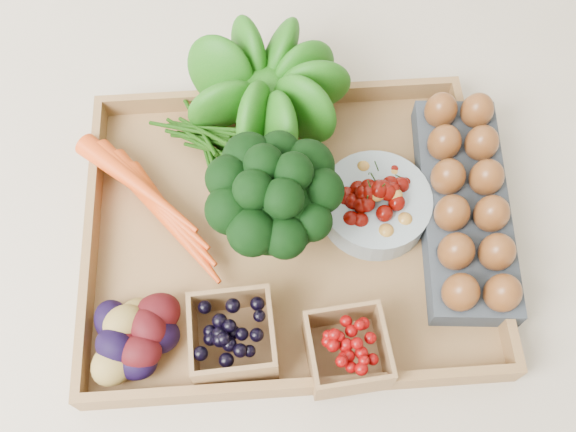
{
  "coord_description": "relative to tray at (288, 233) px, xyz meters",
  "views": [
    {
      "loc": [
        -0.03,
        -0.38,
        0.82
      ],
      "look_at": [
        0.0,
        0.0,
        0.06
      ],
      "focal_mm": 40.0,
      "sensor_mm": 36.0,
      "label": 1
    }
  ],
  "objects": [
    {
      "name": "cherry_bowl",
      "position": [
        0.12,
        0.02,
        0.03
      ],
      "size": [
        0.15,
        0.15,
        0.04
      ],
      "primitive_type": "cylinder",
      "color": "#8C9EA5",
      "rests_on": "tray"
    },
    {
      "name": "tray",
      "position": [
        0.0,
        0.0,
        0.0
      ],
      "size": [
        0.55,
        0.45,
        0.01
      ],
      "primitive_type": "cube",
      "color": "olive",
      "rests_on": "ground"
    },
    {
      "name": "lettuce",
      "position": [
        -0.02,
        0.19,
        0.09
      ],
      "size": [
        0.16,
        0.16,
        0.16
      ],
      "primitive_type": "sphere",
      "color": "#11580D",
      "rests_on": "tray"
    },
    {
      "name": "punnet_blackberry",
      "position": [
        -0.08,
        -0.16,
        0.04
      ],
      "size": [
        0.11,
        0.11,
        0.07
      ],
      "primitive_type": "cube",
      "rotation": [
        0.0,
        0.0,
        0.05
      ],
      "color": "black",
      "rests_on": "tray"
    },
    {
      "name": "ground",
      "position": [
        0.0,
        0.0,
        -0.01
      ],
      "size": [
        4.0,
        4.0,
        0.0
      ],
      "primitive_type": "plane",
      "color": "beige",
      "rests_on": "ground"
    },
    {
      "name": "potatoes",
      "position": [
        -0.2,
        -0.15,
        0.05
      ],
      "size": [
        0.14,
        0.14,
        0.08
      ],
      "primitive_type": null,
      "color": "#37080C",
      "rests_on": "tray"
    },
    {
      "name": "carrots",
      "position": [
        -0.18,
        0.05,
        0.03
      ],
      "size": [
        0.23,
        0.16,
        0.05
      ],
      "primitive_type": null,
      "color": "#EA4813",
      "rests_on": "tray"
    },
    {
      "name": "punnet_raspberry",
      "position": [
        0.06,
        -0.18,
        0.04
      ],
      "size": [
        0.1,
        0.1,
        0.07
      ],
      "primitive_type": "cube",
      "rotation": [
        0.0,
        0.0,
        0.09
      ],
      "color": "#6B0405",
      "rests_on": "tray"
    },
    {
      "name": "broccoli",
      "position": [
        -0.02,
        -0.01,
        0.07
      ],
      "size": [
        0.17,
        0.17,
        0.13
      ],
      "primitive_type": null,
      "color": "black",
      "rests_on": "tray"
    },
    {
      "name": "egg_carton",
      "position": [
        0.25,
        0.01,
        0.03
      ],
      "size": [
        0.14,
        0.34,
        0.04
      ],
      "primitive_type": "cube",
      "rotation": [
        0.0,
        0.0,
        -0.09
      ],
      "color": "#383E47",
      "rests_on": "tray"
    }
  ]
}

